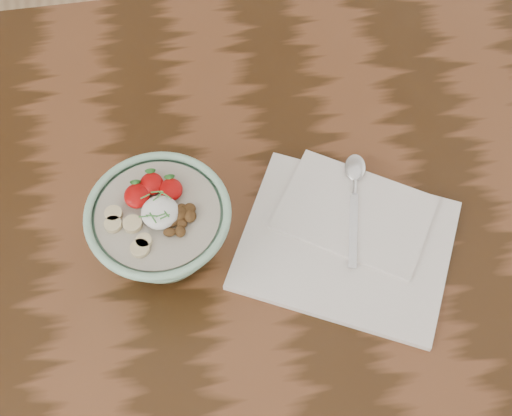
{
  "coord_description": "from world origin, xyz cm",
  "views": [
    {
      "loc": [
        -14.52,
        -47.06,
        160.03
      ],
      "look_at": [
        -7.95,
        -4.59,
        85.73
      ],
      "focal_mm": 50.0,
      "sensor_mm": 36.0,
      "label": 1
    }
  ],
  "objects": [
    {
      "name": "table",
      "position": [
        0.0,
        0.0,
        65.7
      ],
      "size": [
        160.0,
        90.0,
        75.0
      ],
      "color": "#351F0D",
      "rests_on": "ground"
    },
    {
      "name": "breakfast_bowl",
      "position": [
        -19.83,
        -2.97,
        81.11
      ],
      "size": [
        18.04,
        18.04,
        11.88
      ],
      "rotation": [
        0.0,
        0.0,
        -0.05
      ],
      "color": "#93C5A6",
      "rests_on": "table"
    },
    {
      "name": "napkin",
      "position": [
        4.38,
        -5.29,
        75.7
      ],
      "size": [
        34.01,
        31.7,
        1.67
      ],
      "rotation": [
        0.0,
        0.0,
        -0.47
      ],
      "color": "white",
      "rests_on": "table"
    },
    {
      "name": "spoon",
      "position": [
        6.87,
        2.28,
        77.05
      ],
      "size": [
        6.24,
        17.61,
        0.92
      ],
      "rotation": [
        0.0,
        0.0,
        -0.25
      ],
      "color": "silver",
      "rests_on": "napkin"
    }
  ]
}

